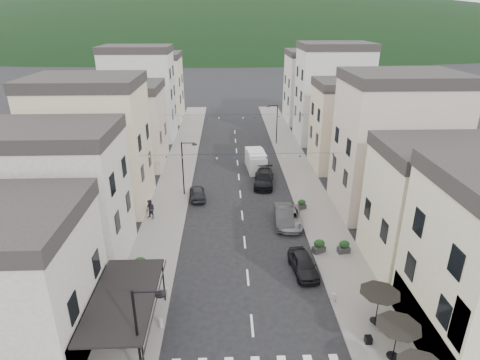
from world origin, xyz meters
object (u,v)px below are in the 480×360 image
object	(u,v)px
parked_car_a	(303,264)
delivery_van	(256,160)
parked_car_d	(264,179)
parked_car_c	(289,218)
pedestrian_b	(150,209)
pedestrian_a	(150,275)
parked_car_e	(197,193)
parked_car_b	(284,216)

from	to	relation	value
parked_car_a	delivery_van	bearing A→B (deg)	88.91
parked_car_d	parked_car_a	bearing A→B (deg)	-77.65
parked_car_c	parked_car_d	size ratio (longest dim) A/B	0.92
pedestrian_b	delivery_van	bearing A→B (deg)	80.62
pedestrian_b	pedestrian_a	bearing A→B (deg)	-50.03
parked_car_c	pedestrian_b	world-z (taller)	pedestrian_b
parked_car_d	delivery_van	xyz separation A→B (m)	(-0.58, 5.06, 0.46)
parked_car_d	delivery_van	bearing A→B (deg)	103.98
pedestrian_a	pedestrian_b	size ratio (longest dim) A/B	0.83
delivery_van	pedestrian_a	bearing A→B (deg)	-116.35
pedestrian_a	parked_car_e	bearing A→B (deg)	81.79
parked_car_c	pedestrian_a	bearing A→B (deg)	-137.88
parked_car_b	delivery_van	xyz separation A→B (m)	(-1.62, 14.29, 0.46)
parked_car_c	delivery_van	size ratio (longest dim) A/B	0.91
parked_car_a	parked_car_c	xyz separation A→B (m)	(0.07, 7.51, -0.03)
parked_car_a	pedestrian_a	bearing A→B (deg)	179.98
delivery_van	pedestrian_a	size ratio (longest dim) A/B	3.36
parked_car_e	pedestrian_a	size ratio (longest dim) A/B	2.43
pedestrian_a	parked_car_a	bearing A→B (deg)	7.54
parked_car_b	parked_car_c	xyz separation A→B (m)	(0.47, -0.21, -0.10)
parked_car_a	parked_car_b	bearing A→B (deg)	86.65
parked_car_a	pedestrian_b	distance (m)	15.74
parked_car_d	pedestrian_b	world-z (taller)	pedestrian_b
parked_car_b	parked_car_e	size ratio (longest dim) A/B	1.21
parked_car_c	parked_car_e	distance (m)	10.72
parked_car_a	pedestrian_a	xyz separation A→B (m)	(-11.29, -1.25, 0.22)
pedestrian_b	parked_car_d	bearing A→B (deg)	65.45
parked_car_b	parked_car_d	world-z (taller)	parked_car_b
pedestrian_a	delivery_van	bearing A→B (deg)	69.49
parked_car_e	pedestrian_b	size ratio (longest dim) A/B	2.01
parked_car_e	pedestrian_a	distance (m)	14.93
parked_car_c	delivery_van	bearing A→B (deg)	102.66
delivery_van	parked_car_e	bearing A→B (deg)	-133.28
parked_car_d	parked_car_e	world-z (taller)	parked_car_d
parked_car_b	parked_car_e	distance (m)	10.22
parked_car_d	parked_car_b	bearing A→B (deg)	-76.08
parked_car_b	pedestrian_b	world-z (taller)	pedestrian_b
parked_car_b	parked_car_c	world-z (taller)	parked_car_b
parked_car_b	parked_car_e	world-z (taller)	parked_car_b
parked_car_d	pedestrian_a	world-z (taller)	pedestrian_a
parked_car_b	pedestrian_a	distance (m)	14.11
parked_car_b	delivery_van	bearing A→B (deg)	100.23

